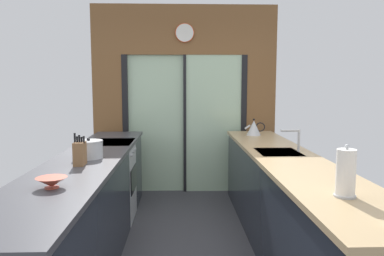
{
  "coord_description": "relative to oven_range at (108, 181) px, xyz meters",
  "views": [
    {
      "loc": [
        -0.08,
        -3.01,
        1.57
      ],
      "look_at": [
        0.05,
        0.75,
        1.13
      ],
      "focal_mm": 34.81,
      "sensor_mm": 36.0,
      "label": 1
    }
  ],
  "objects": [
    {
      "name": "left_counter_run",
      "position": [
        -0.0,
        -1.12,
        0.01
      ],
      "size": [
        0.62,
        3.8,
        0.92
      ],
      "color": "#1E232D",
      "rests_on": "ground_plane"
    },
    {
      "name": "knife_block",
      "position": [
        0.02,
        -1.25,
        0.56
      ],
      "size": [
        0.09,
        0.14,
        0.27
      ],
      "color": "brown",
      "rests_on": "left_counter_run"
    },
    {
      "name": "mixing_bowl",
      "position": [
        0.02,
        -1.93,
        0.5
      ],
      "size": [
        0.2,
        0.2,
        0.07
      ],
      "color": "#BC4C38",
      "rests_on": "left_counter_run"
    },
    {
      "name": "oven_range",
      "position": [
        0.0,
        0.0,
        0.0
      ],
      "size": [
        0.6,
        0.6,
        0.92
      ],
      "color": "#B7BABC",
      "rests_on": "ground_plane"
    },
    {
      "name": "right_counter_run",
      "position": [
        1.82,
        -0.95,
        0.01
      ],
      "size": [
        0.62,
        3.8,
        0.92
      ],
      "color": "#1E232D",
      "rests_on": "ground_plane"
    },
    {
      "name": "paper_towel_roll",
      "position": [
        1.8,
        -2.17,
        0.6
      ],
      "size": [
        0.13,
        0.13,
        0.31
      ],
      "color": "#B7BABC",
      "rests_on": "right_counter_run"
    },
    {
      "name": "sink_faucet",
      "position": [
        1.96,
        -0.7,
        0.62
      ],
      "size": [
        0.19,
        0.02,
        0.22
      ],
      "color": "#B7BABC",
      "rests_on": "right_counter_run"
    },
    {
      "name": "kettle",
      "position": [
        1.8,
        0.52,
        0.56
      ],
      "size": [
        0.27,
        0.18,
        0.22
      ],
      "color": "#B7BABC",
      "rests_on": "right_counter_run"
    },
    {
      "name": "ground_plane",
      "position": [
        0.91,
        -0.65,
        -0.47
      ],
      "size": [
        5.04,
        7.6,
        0.02
      ],
      "primitive_type": "cube",
      "color": "#38383D"
    },
    {
      "name": "stock_pot",
      "position": [
        0.02,
        -0.95,
        0.54
      ],
      "size": [
        0.25,
        0.25,
        0.18
      ],
      "color": "#B7BABC",
      "rests_on": "left_counter_run"
    },
    {
      "name": "back_wall_unit",
      "position": [
        0.91,
        1.15,
        1.07
      ],
      "size": [
        2.64,
        0.12,
        2.7
      ],
      "color": "brown",
      "rests_on": "ground_plane"
    }
  ]
}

